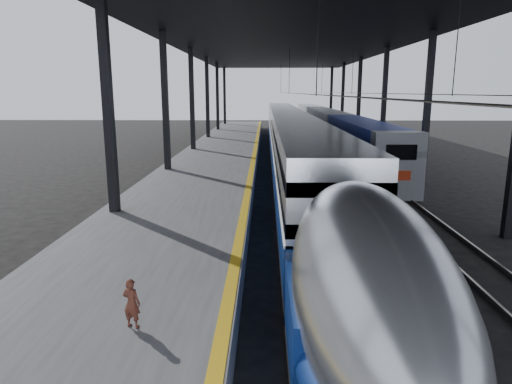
{
  "coord_description": "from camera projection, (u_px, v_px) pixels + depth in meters",
  "views": [
    {
      "loc": [
        0.12,
        -12.29,
        5.61
      ],
      "look_at": [
        -0.21,
        4.07,
        2.0
      ],
      "focal_mm": 32.0,
      "sensor_mm": 36.0,
      "label": 1
    }
  ],
  "objects": [
    {
      "name": "ground",
      "position": [
        261.0,
        290.0,
        13.21
      ],
      "size": [
        160.0,
        160.0,
        0.0
      ],
      "primitive_type": "plane",
      "color": "black",
      "rests_on": "ground"
    },
    {
      "name": "second_train",
      "position": [
        328.0,
        127.0,
        49.83
      ],
      "size": [
        2.62,
        56.05,
        3.6
      ],
      "color": "navy",
      "rests_on": "ground"
    },
    {
      "name": "canopy",
      "position": [
        292.0,
        38.0,
        30.74
      ],
      "size": [
        18.0,
        75.0,
        9.47
      ],
      "color": "black",
      "rests_on": "ground"
    },
    {
      "name": "rails",
      "position": [
        326.0,
        171.0,
        32.63
      ],
      "size": [
        6.52,
        80.0,
        0.16
      ],
      "color": "slate",
      "rests_on": "ground"
    },
    {
      "name": "platform",
      "position": [
        215.0,
        164.0,
        32.7
      ],
      "size": [
        6.0,
        80.0,
        1.0
      ],
      "primitive_type": "cube",
      "color": "#4C4C4F",
      "rests_on": "ground"
    },
    {
      "name": "yellow_strip",
      "position": [
        254.0,
        158.0,
        32.54
      ],
      "size": [
        0.3,
        80.0,
        0.01
      ],
      "primitive_type": "cube",
      "color": "gold",
      "rests_on": "platform"
    },
    {
      "name": "tgv_train",
      "position": [
        289.0,
        141.0,
        35.4
      ],
      "size": [
        2.81,
        65.2,
        4.03
      ],
      "color": "silver",
      "rests_on": "ground"
    },
    {
      "name": "child",
      "position": [
        132.0,
        303.0,
        9.03
      ],
      "size": [
        0.43,
        0.34,
        1.03
      ],
      "primitive_type": "imported",
      "rotation": [
        0.0,
        0.0,
        2.87
      ],
      "color": "#462117",
      "rests_on": "platform"
    }
  ]
}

